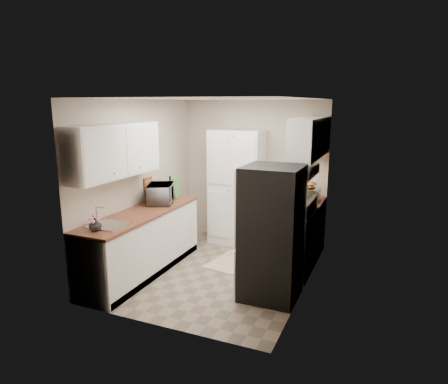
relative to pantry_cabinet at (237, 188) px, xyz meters
The scene contains 16 objects.
ground 1.66m from the pantry_cabinet, 81.35° to the right, with size 3.20×3.20×0.00m, color #7A6B56.
room_shell 1.48m from the pantry_cabinet, 82.18° to the right, with size 2.64×3.24×2.52m.
pantry_cabinet is the anchor object (origin of this frame).
base_cabinet_left 2.00m from the pantry_cabinet, 114.36° to the right, with size 0.60×2.30×0.88m, color white.
countertop_left 1.92m from the pantry_cabinet, 114.36° to the right, with size 0.63×2.33×0.04m, color brown.
base_cabinet_right 1.32m from the pantry_cabinet, ahead, with size 0.60×0.80×0.88m, color white.
countertop_right 1.20m from the pantry_cabinet, ahead, with size 0.63×0.83×0.04m, color brown.
electric_range 1.58m from the pantry_cabinet, 38.22° to the right, with size 0.71×0.78×1.13m.
refrigerator 2.07m from the pantry_cabinet, 56.54° to the right, with size 0.70×0.72×1.70m, color #B7B7BC.
microwave 1.44m from the pantry_cabinet, 124.35° to the right, with size 0.54×0.37×0.30m, color silver.
wine_bottle 1.19m from the pantry_cabinet, 135.22° to the right, with size 0.08×0.08×0.34m, color black.
flower_vase 2.81m from the pantry_cabinet, 106.65° to the right, with size 0.16×0.16×0.16m, color beige.
cutting_board 1.08m from the pantry_cabinet, 137.39° to the right, with size 0.02×0.26×0.32m, color #42873A.
toaster_oven 1.30m from the pantry_cabinet, ahead, with size 0.30×0.38×0.22m, color #B4B5B8.
fruit_basket 1.29m from the pantry_cabinet, ahead, with size 0.26×0.26×0.11m, color orange, non-canonical shape.
kitchen_mat 1.35m from the pantry_cabinet, 72.79° to the right, with size 0.55×0.89×0.01m, color #D0BC8B.
Camera 1 is at (2.25, -5.04, 2.44)m, focal length 32.00 mm.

